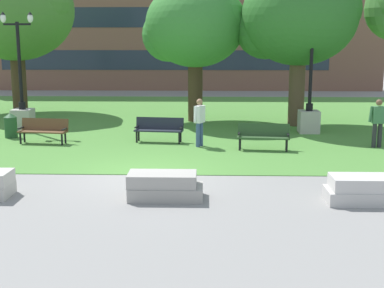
# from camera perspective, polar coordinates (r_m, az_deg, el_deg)

# --- Properties ---
(ground_plane) EXTENTS (140.00, 140.00, 0.00)m
(ground_plane) POSITION_cam_1_polar(r_m,az_deg,el_deg) (15.35, -5.42, -3.32)
(ground_plane) COLOR gray
(grass_lawn) EXTENTS (40.00, 20.00, 0.02)m
(grass_lawn) POSITION_cam_1_polar(r_m,az_deg,el_deg) (25.10, -2.67, 2.52)
(grass_lawn) COLOR #4C8438
(grass_lawn) RESTS_ON ground
(concrete_block_left) EXTENTS (1.82, 0.90, 0.64)m
(concrete_block_left) POSITION_cam_1_polar(r_m,az_deg,el_deg) (13.07, -2.98, -4.52)
(concrete_block_left) COLOR #9E9991
(concrete_block_left) RESTS_ON ground
(concrete_block_right) EXTENTS (1.80, 0.90, 0.64)m
(concrete_block_right) POSITION_cam_1_polar(r_m,az_deg,el_deg) (13.40, 17.96, -4.68)
(concrete_block_right) COLOR #BCB7B2
(concrete_block_right) RESTS_ON ground
(park_bench_near_right) EXTENTS (1.85, 0.73, 0.90)m
(park_bench_near_right) POSITION_cam_1_polar(r_m,az_deg,el_deg) (19.91, -3.52, 1.71)
(park_bench_near_right) COLOR #1E232D
(park_bench_near_right) RESTS_ON grass_lawn
(park_bench_far_left) EXTENTS (1.85, 0.75, 0.90)m
(park_bench_far_left) POSITION_cam_1_polar(r_m,az_deg,el_deg) (20.38, -15.54, 1.53)
(park_bench_far_left) COLOR brown
(park_bench_far_left) RESTS_ON grass_lawn
(park_bench_far_right) EXTENTS (1.85, 0.72, 0.90)m
(park_bench_far_right) POSITION_cam_1_polar(r_m,az_deg,el_deg) (18.67, 7.62, 0.97)
(park_bench_far_right) COLOR #284723
(park_bench_far_right) RESTS_ON grass_lawn
(lamp_post_right) EXTENTS (1.32, 0.80, 4.87)m
(lamp_post_right) POSITION_cam_1_polar(r_m,az_deg,el_deg) (22.24, 12.40, 3.72)
(lamp_post_right) COLOR #ADA89E
(lamp_post_right) RESTS_ON grass_lawn
(lamp_post_left) EXTENTS (1.32, 0.80, 4.84)m
(lamp_post_left) POSITION_cam_1_polar(r_m,az_deg,el_deg) (23.29, -17.65, 3.78)
(lamp_post_left) COLOR #ADA89E
(lamp_post_left) RESTS_ON grass_lawn
(tree_far_right) EXTENTS (6.18, 5.88, 7.65)m
(tree_far_right) POSITION_cam_1_polar(r_m,az_deg,el_deg) (28.79, -18.54, 13.25)
(tree_far_right) COLOR #42301E
(tree_far_right) RESTS_ON grass_lawn
(tree_far_left) EXTENTS (4.72, 4.49, 6.30)m
(tree_far_left) POSITION_cam_1_polar(r_m,az_deg,el_deg) (24.59, 0.23, 12.45)
(tree_far_left) COLOR #42301E
(tree_far_left) RESTS_ON grass_lawn
(tree_near_left) EXTENTS (5.20, 4.95, 6.83)m
(tree_near_left) POSITION_cam_1_polar(r_m,az_deg,el_deg) (23.84, 11.23, 13.07)
(tree_near_left) COLOR brown
(tree_near_left) RESTS_ON grass_lawn
(trash_bin) EXTENTS (0.49, 0.49, 0.96)m
(trash_bin) POSITION_cam_1_polar(r_m,az_deg,el_deg) (21.89, -18.77, 1.91)
(trash_bin) COLOR #234C28
(trash_bin) RESTS_ON grass_lawn
(person_bystander_near_lawn) EXTENTS (0.67, 0.26, 1.71)m
(person_bystander_near_lawn) POSITION_cam_1_polar(r_m,az_deg,el_deg) (19.92, 19.23, 2.38)
(person_bystander_near_lawn) COLOR #28282D
(person_bystander_near_lawn) RESTS_ON grass_lawn
(person_bystander_far_lawn) EXTENTS (0.45, 0.57, 1.71)m
(person_bystander_far_lawn) POSITION_cam_1_polar(r_m,az_deg,el_deg) (18.98, 0.81, 2.61)
(person_bystander_far_lawn) COLOR #384C7A
(person_bystander_far_lawn) RESTS_ON grass_lawn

